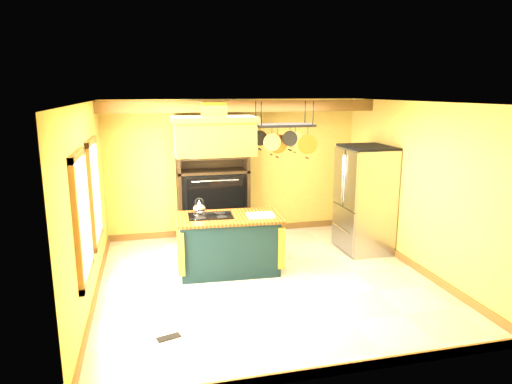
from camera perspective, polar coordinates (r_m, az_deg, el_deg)
name	(u,v)px	position (r m, az deg, el deg)	size (l,w,h in m)	color
floor	(266,280)	(7.17, 1.23, -10.97)	(5.00, 5.00, 0.00)	beige
ceiling	(267,102)	(6.57, 1.34, 11.15)	(5.00, 5.00, 0.00)	white
wall_back	(234,168)	(9.13, -2.71, 3.04)	(5.00, 0.02, 2.70)	gold
wall_front	(332,252)	(4.46, 9.53, -7.43)	(5.00, 0.02, 2.70)	gold
wall_left	(88,205)	(6.58, -20.28, -1.51)	(0.02, 5.00, 2.70)	gold
wall_right	(417,187)	(7.75, 19.46, 0.60)	(0.02, 5.00, 2.70)	gold
ceiling_beam	(242,106)	(8.23, -1.74, 10.68)	(5.00, 0.15, 0.20)	brown
window_near	(83,217)	(5.79, -20.86, -2.90)	(0.06, 1.06, 1.56)	brown
window_far	(95,192)	(7.15, -19.51, 0.03)	(0.06, 1.06, 1.56)	brown
kitchen_island	(229,243)	(7.37, -3.46, -6.40)	(1.71, 1.01, 1.11)	#132A2C
range_hood	(214,134)	(6.97, -5.26, 7.26)	(1.26, 0.71, 0.80)	#AA8B2A
pot_rack	(285,133)	(7.21, 3.59, 7.35)	(1.00, 0.46, 0.82)	black
refrigerator	(364,201)	(8.44, 13.36, -1.13)	(0.81, 0.96, 1.87)	#999DA2
hutch	(213,193)	(8.89, -5.43, -0.11)	(1.36, 0.61, 2.40)	black
floor_register	(169,337)	(5.76, -10.86, -17.41)	(0.28, 0.12, 0.01)	black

